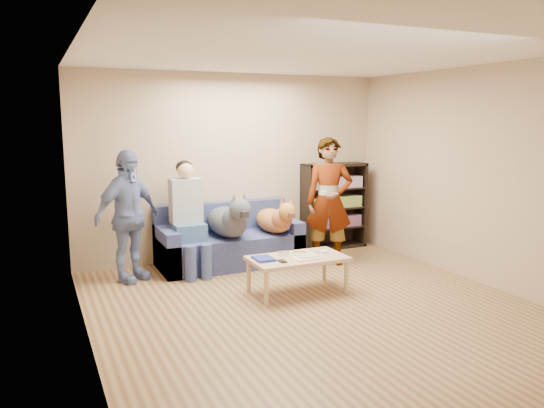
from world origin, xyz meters
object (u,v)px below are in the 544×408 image
dog_tan (275,219)px  coffee_table (297,261)px  person_standing_right (329,201)px  dog_gray (229,220)px  camera_silver (283,253)px  person_standing_left (128,216)px  bookshelf (333,204)px  notebook_blue (264,259)px  person_seated (188,213)px  sofa (228,244)px

dog_tan → coffee_table: bearing=-103.4°
person_standing_right → dog_tan: (-0.66, 0.31, -0.25)m
dog_gray → dog_tan: bearing=-1.0°
dog_tan → coffee_table: 1.29m
person_standing_right → camera_silver: (-1.07, -0.80, -0.42)m
dog_gray → coffee_table: bearing=-73.5°
person_standing_left → bookshelf: (3.16, 0.44, -0.13)m
dog_gray → person_standing_right: bearing=-13.6°
notebook_blue → dog_tan: 1.38m
person_standing_right → person_seated: person_standing_right is taller
notebook_blue → bookshelf: bearing=41.1°
coffee_table → bookshelf: 2.28m
person_standing_left → dog_tan: size_ratio=1.41×
person_seated → dog_tan: size_ratio=1.28×
person_standing_left → person_standing_right: bearing=-39.2°
person_seated → coffee_table: 1.66m
camera_silver → sofa: (-0.19, 1.34, -0.16)m
notebook_blue → dog_gray: dog_gray is taller
person_standing_left → bookshelf: size_ratio=1.24×
dog_gray → coffee_table: size_ratio=1.15×
person_standing_left → dog_gray: person_standing_left is taller
person_standing_right → person_standing_left: person_standing_right is taller
person_standing_right → person_standing_left: bearing=-161.6°
dog_gray → dog_tan: size_ratio=1.11×
dog_gray → person_standing_left: bearing=179.3°
dog_tan → person_standing_right: bearing=-24.9°
sofa → bookshelf: (1.80, 0.23, 0.40)m
person_standing_right → coffee_table: person_standing_right is taller
notebook_blue → bookshelf: bookshelf is taller
notebook_blue → dog_gray: size_ratio=0.21×
sofa → camera_silver: bearing=-81.9°
person_standing_right → camera_silver: person_standing_right is taller
sofa → bookshelf: 1.86m
camera_silver → coffee_table: size_ratio=0.10×
person_seated → dog_tan: bearing=-5.0°
dog_gray → dog_tan: (0.66, -0.01, -0.04)m
dog_tan → dog_gray: bearing=179.0°
coffee_table → sofa: bearing=102.0°
notebook_blue → dog_tan: dog_tan is taller
camera_silver → coffee_table: camera_silver is taller
person_standing_right → notebook_blue: (-1.35, -0.87, -0.43)m
coffee_table → bookshelf: bookshelf is taller
person_standing_right → camera_silver: size_ratio=15.72×
bookshelf → coffee_table: bearing=-131.3°
person_standing_right → coffee_table: bearing=-110.1°
person_standing_left → dog_gray: 1.31m
sofa → person_seated: 0.77m
person_standing_right → person_seated: size_ratio=1.18×
camera_silver → coffee_table: (0.12, -0.12, -0.07)m
camera_silver → person_standing_right: bearing=36.9°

